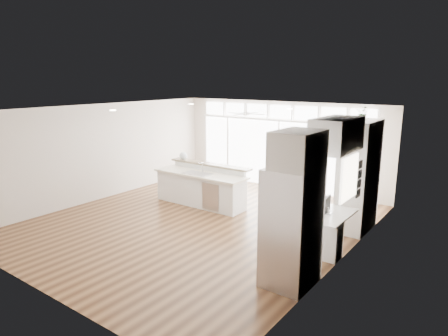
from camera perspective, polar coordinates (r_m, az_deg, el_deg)
The scene contains 24 objects.
floor at distance 9.74m, azimuth -3.58°, elevation -7.73°, with size 7.00×8.00×0.02m, color #432714.
ceiling at distance 9.15m, azimuth -3.81°, elevation 8.36°, with size 7.00×8.00×0.02m, color silver.
wall_back at distance 12.63m, azimuth 8.02°, elevation 3.30°, with size 7.00×0.04×2.70m, color beige.
wall_front at distance 6.90m, azimuth -25.60°, elevation -5.81°, with size 7.00×0.04×2.70m, color beige.
wall_left at distance 11.87m, azimuth -16.80°, elevation 2.28°, with size 0.04×8.00×2.70m, color beige.
wall_right at distance 7.66m, azimuth 16.89°, elevation -3.30°, with size 0.04×8.00×2.70m, color beige.
glass_wall at distance 12.63m, azimuth 7.85°, elevation 1.93°, with size 5.80×0.06×2.08m, color white.
transom_row at distance 12.45m, azimuth 8.04°, elevation 7.95°, with size 5.90×0.06×0.40m, color white.
desk_window at distance 7.90m, azimuth 17.44°, elevation -1.36°, with size 0.04×0.85×0.85m, color white.
ceiling_fan at distance 11.72m, azimuth 3.20°, elevation 8.25°, with size 1.16×1.16×0.32m, color white.
recessed_lights at distance 9.31m, azimuth -3.01°, elevation 8.32°, with size 3.40×3.00×0.02m, color white.
oven_cabinet at distance 9.45m, azimuth 18.64°, elevation -1.06°, with size 0.64×1.20×2.50m, color white.
desk_nook at distance 8.35m, azimuth 14.74°, elevation -8.85°, with size 0.72×1.30×0.76m, color white.
upper_cabinets at distance 7.85m, azimuth 15.82°, elevation 4.61°, with size 0.64×1.30×0.64m, color white.
refrigerator at distance 6.72m, azimuth 9.61°, elevation -8.31°, with size 0.76×0.90×2.00m, color silver.
fridge_cabinet at distance 6.35m, azimuth 10.52°, elevation 2.60°, with size 0.64×0.90×0.60m, color white.
framed_photos at distance 8.51m, azimuth 18.74°, elevation -1.50°, with size 0.06×0.22×0.80m, color black.
kitchen_island at distance 10.87m, azimuth -3.41°, elevation -2.50°, with size 2.72×1.02×1.08m, color white.
rug at distance 7.99m, azimuth 9.68°, elevation -12.54°, with size 0.94×0.68×0.01m, color #3E2C13.
office_chair at distance 8.98m, azimuth 7.26°, elevation -6.53°, with size 0.46×0.43×0.89m, color black.
fishbowl at distance 11.62m, azimuth -5.84°, elevation 1.75°, with size 0.22×0.22×0.22m, color silver.
monitor at distance 8.20m, azimuth 14.44°, elevation -5.12°, with size 0.07×0.43×0.36m, color black.
keyboard at distance 8.31m, azimuth 13.29°, elevation -6.04°, with size 0.13×0.34×0.02m, color white.
potted_plant at distance 9.23m, azimuth 19.24°, elevation 7.21°, with size 0.27×0.30×0.23m, color #326029.
Camera 1 is at (5.86, -7.00, 3.40)m, focal length 32.00 mm.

